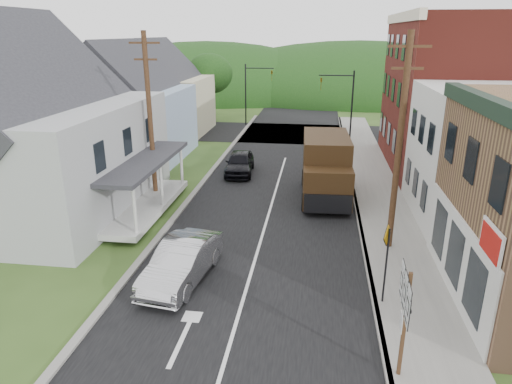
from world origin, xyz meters
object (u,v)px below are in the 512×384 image
at_px(silver_sedan, 182,262).
at_px(dark_sedan, 240,163).
at_px(route_sign_cluster, 404,310).
at_px(warning_sign, 386,253).
at_px(delivery_van, 326,168).

xyz_separation_m(silver_sedan, dark_sedan, (-0.24, 13.98, -0.04)).
relative_size(dark_sedan, route_sign_cluster, 1.39).
relative_size(silver_sedan, dark_sedan, 1.09).
bearing_deg(warning_sign, route_sign_cluster, -66.38).
relative_size(dark_sedan, delivery_van, 0.68).
relative_size(silver_sedan, warning_sign, 1.62).
bearing_deg(silver_sedan, dark_sedan, 98.69).
height_order(delivery_van, route_sign_cluster, delivery_van).
xyz_separation_m(silver_sedan, route_sign_cluster, (7.23, -4.21, 1.38)).
bearing_deg(route_sign_cluster, delivery_van, 100.23).
bearing_deg(delivery_van, route_sign_cluster, -84.72).
height_order(silver_sedan, dark_sedan, silver_sedan).
xyz_separation_m(silver_sedan, delivery_van, (5.33, 10.01, 0.98)).
height_order(delivery_van, warning_sign, delivery_van).
xyz_separation_m(dark_sedan, warning_sign, (7.49, -14.62, 1.26)).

